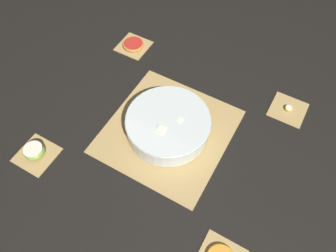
% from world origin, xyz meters
% --- Properties ---
extents(ground_plane, '(6.00, 6.00, 0.00)m').
position_xyz_m(ground_plane, '(0.00, 0.00, 0.00)').
color(ground_plane, black).
extents(bamboo_mat_center, '(0.41, 0.43, 0.01)m').
position_xyz_m(bamboo_mat_center, '(-0.00, 0.00, 0.00)').
color(bamboo_mat_center, tan).
rests_on(bamboo_mat_center, ground_plane).
extents(coaster_mat_near_left, '(0.12, 0.12, 0.01)m').
position_xyz_m(coaster_mat_near_left, '(-0.34, -0.30, 0.00)').
color(coaster_mat_near_left, tan).
rests_on(coaster_mat_near_left, ground_plane).
extents(coaster_mat_far_left, '(0.12, 0.12, 0.01)m').
position_xyz_m(coaster_mat_far_left, '(-0.34, 0.30, 0.00)').
color(coaster_mat_far_left, tan).
rests_on(coaster_mat_far_left, ground_plane).
extents(coaster_mat_far_right, '(0.12, 0.12, 0.01)m').
position_xyz_m(coaster_mat_far_right, '(0.34, 0.30, 0.00)').
color(coaster_mat_far_right, tan).
rests_on(coaster_mat_far_right, ground_plane).
extents(fruit_salad_bowl, '(0.29, 0.29, 0.07)m').
position_xyz_m(fruit_salad_bowl, '(-0.00, -0.00, 0.05)').
color(fruit_salad_bowl, silver).
rests_on(fruit_salad_bowl, bamboo_mat_center).
extents(apple_half, '(0.07, 0.07, 0.04)m').
position_xyz_m(apple_half, '(-0.34, -0.30, 0.03)').
color(apple_half, '#7FAD38').
rests_on(apple_half, coaster_mat_near_left).
extents(banana_coin_single, '(0.03, 0.03, 0.01)m').
position_xyz_m(banana_coin_single, '(0.34, 0.30, 0.01)').
color(banana_coin_single, '#F4EABC').
rests_on(banana_coin_single, coaster_mat_far_right).
extents(grapefruit_slice, '(0.09, 0.09, 0.01)m').
position_xyz_m(grapefruit_slice, '(-0.34, 0.30, 0.01)').
color(grapefruit_slice, red).
rests_on(grapefruit_slice, coaster_mat_far_left).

